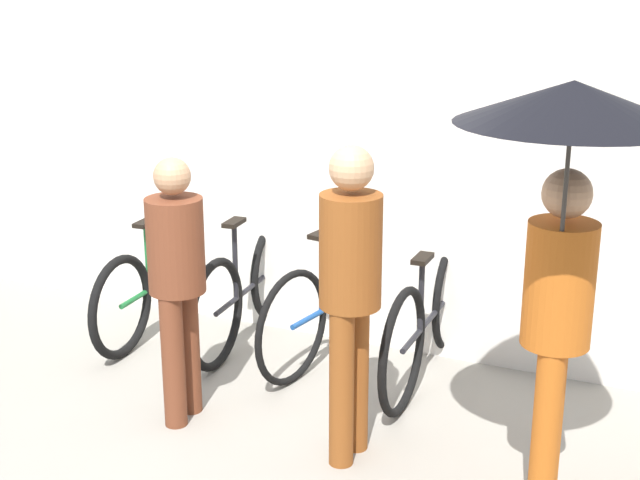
{
  "coord_description": "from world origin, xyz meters",
  "views": [
    {
      "loc": [
        2.5,
        -3.49,
        2.55
      ],
      "look_at": [
        0.47,
        1.05,
        1.0
      ],
      "focal_mm": 50.0,
      "sensor_mm": 36.0,
      "label": 1
    }
  ],
  "objects_px": {
    "parked_bicycle_1": "(247,288)",
    "pedestrian_center": "(350,281)",
    "pedestrian_leading": "(177,272)",
    "pedestrian_trailing": "(566,186)",
    "parked_bicycle_2": "(337,300)",
    "parked_bicycle_0": "(164,279)",
    "parked_bicycle_3": "(429,318)"
  },
  "relations": [
    {
      "from": "parked_bicycle_1",
      "to": "pedestrian_center",
      "type": "distance_m",
      "value": 1.8
    },
    {
      "from": "pedestrian_leading",
      "to": "pedestrian_trailing",
      "type": "distance_m",
      "value": 2.22
    },
    {
      "from": "parked_bicycle_2",
      "to": "pedestrian_trailing",
      "type": "bearing_deg",
      "value": -119.19
    },
    {
      "from": "parked_bicycle_0",
      "to": "pedestrian_leading",
      "type": "distance_m",
      "value": 1.51
    },
    {
      "from": "parked_bicycle_1",
      "to": "parked_bicycle_3",
      "type": "height_order",
      "value": "parked_bicycle_3"
    },
    {
      "from": "parked_bicycle_0",
      "to": "pedestrian_trailing",
      "type": "height_order",
      "value": "pedestrian_trailing"
    },
    {
      "from": "parked_bicycle_2",
      "to": "pedestrian_leading",
      "type": "bearing_deg",
      "value": 168.25
    },
    {
      "from": "parked_bicycle_1",
      "to": "pedestrian_center",
      "type": "bearing_deg",
      "value": -136.68
    },
    {
      "from": "parked_bicycle_0",
      "to": "pedestrian_trailing",
      "type": "relative_size",
      "value": 0.86
    },
    {
      "from": "pedestrian_center",
      "to": "pedestrian_trailing",
      "type": "distance_m",
      "value": 1.23
    },
    {
      "from": "parked_bicycle_1",
      "to": "parked_bicycle_3",
      "type": "bearing_deg",
      "value": -95.31
    },
    {
      "from": "parked_bicycle_0",
      "to": "parked_bicycle_2",
      "type": "height_order",
      "value": "parked_bicycle_0"
    },
    {
      "from": "pedestrian_leading",
      "to": "pedestrian_trailing",
      "type": "bearing_deg",
      "value": 173.08
    },
    {
      "from": "parked_bicycle_1",
      "to": "pedestrian_leading",
      "type": "distance_m",
      "value": 1.28
    },
    {
      "from": "parked_bicycle_1",
      "to": "pedestrian_center",
      "type": "height_order",
      "value": "pedestrian_center"
    },
    {
      "from": "pedestrian_trailing",
      "to": "parked_bicycle_0",
      "type": "bearing_deg",
      "value": -27.7
    },
    {
      "from": "pedestrian_center",
      "to": "pedestrian_trailing",
      "type": "bearing_deg",
      "value": 176.79
    },
    {
      "from": "parked_bicycle_0",
      "to": "parked_bicycle_3",
      "type": "bearing_deg",
      "value": -92.78
    },
    {
      "from": "parked_bicycle_2",
      "to": "pedestrian_center",
      "type": "height_order",
      "value": "pedestrian_center"
    },
    {
      "from": "parked_bicycle_0",
      "to": "parked_bicycle_2",
      "type": "distance_m",
      "value": 1.33
    },
    {
      "from": "pedestrian_leading",
      "to": "pedestrian_center",
      "type": "xyz_separation_m",
      "value": [
        1.04,
        0.0,
        0.1
      ]
    },
    {
      "from": "parked_bicycle_2",
      "to": "pedestrian_leading",
      "type": "distance_m",
      "value": 1.37
    },
    {
      "from": "parked_bicycle_0",
      "to": "pedestrian_leading",
      "type": "bearing_deg",
      "value": -145.09
    },
    {
      "from": "parked_bicycle_2",
      "to": "pedestrian_trailing",
      "type": "height_order",
      "value": "pedestrian_trailing"
    },
    {
      "from": "pedestrian_leading",
      "to": "parked_bicycle_3",
      "type": "bearing_deg",
      "value": -138.72
    },
    {
      "from": "parked_bicycle_1",
      "to": "parked_bicycle_2",
      "type": "bearing_deg",
      "value": -90.96
    },
    {
      "from": "parked_bicycle_0",
      "to": "pedestrian_leading",
      "type": "xyz_separation_m",
      "value": [
        0.86,
        -1.12,
        0.53
      ]
    },
    {
      "from": "pedestrian_center",
      "to": "parked_bicycle_0",
      "type": "bearing_deg",
      "value": -26.34
    },
    {
      "from": "parked_bicycle_0",
      "to": "pedestrian_trailing",
      "type": "distance_m",
      "value": 3.45
    },
    {
      "from": "pedestrian_center",
      "to": "pedestrian_trailing",
      "type": "xyz_separation_m",
      "value": [
        1.05,
        -0.14,
        0.63
      ]
    },
    {
      "from": "pedestrian_leading",
      "to": "parked_bicycle_1",
      "type": "bearing_deg",
      "value": -83.57
    },
    {
      "from": "parked_bicycle_2",
      "to": "parked_bicycle_3",
      "type": "distance_m",
      "value": 0.67
    }
  ]
}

